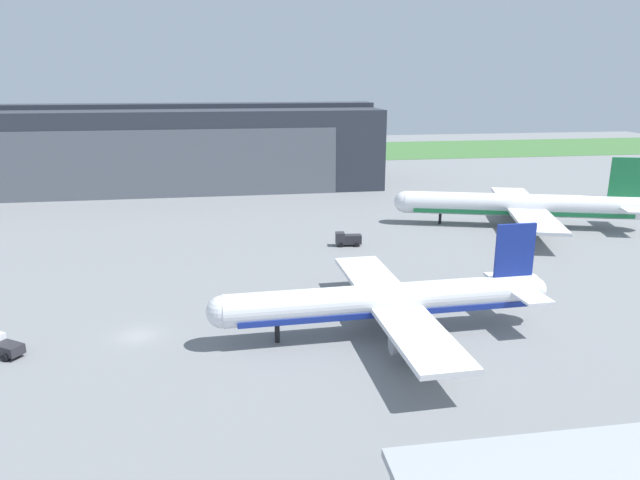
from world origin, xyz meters
name	(u,v)px	position (x,y,z in m)	size (l,w,h in m)	color
ground_plane	(138,336)	(0.00, 0.00, 0.00)	(440.00, 440.00, 0.00)	slate
grass_field_strip	(197,154)	(0.00, 161.25, 0.04)	(440.00, 56.00, 0.08)	#3F6E38
maintenance_hangar	(173,147)	(-3.16, 96.47, 10.20)	(106.46, 35.79, 21.32)	#2D333D
airliner_far_right	(520,206)	(66.13, 39.69, 4.05)	(45.93, 39.73, 13.72)	white
airliner_near_right	(386,301)	(27.69, -3.61, 3.88)	(39.28, 33.56, 12.08)	white
fuel_bowser	(348,239)	(30.67, 31.76, 1.21)	(4.54, 2.40, 2.38)	#2D2D33
stair_truck	(1,345)	(-13.36, -2.37, 1.05)	(4.85, 4.08, 2.10)	silver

